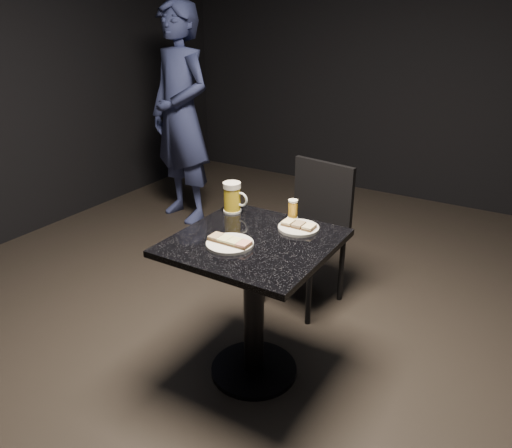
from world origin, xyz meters
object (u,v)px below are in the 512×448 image
Objects in this scene: patron at (181,116)px; chair at (311,226)px; table at (254,286)px; beer_tumbler at (293,209)px; plate_large at (230,244)px; plate_small at (298,228)px; beer_mug at (233,197)px.

patron reaches higher than chair.
beer_tumbler is (0.03, 0.32, 0.29)m from table.
plate_small is at bearing 60.16° from plate_large.
beer_tumbler is 0.58m from chair.
plate_large is at bearing -119.84° from plate_small.
table is at bearing -96.22° from beer_tumbler.
chair is at bearing 71.96° from beer_mug.
plate_small is 0.22× the size of chair.
patron is at bearing 144.08° from plate_small.
patron is 18.30× the size of beer_tumbler.
beer_tumbler is at bearing 129.25° from plate_small.
table is 0.80m from chair.
beer_mug is at bearing -164.62° from beer_tumbler.
chair is (-0.09, 0.80, -0.01)m from table.
table is at bearing -40.71° from beer_mug.
chair reaches higher than table.
patron is 1.82m from beer_mug.
patron is 2.05× the size of chair.
plate_large is 0.28m from table.
plate_large reaches higher than table.
beer_mug is at bearing -28.48° from patron.
patron is 1.71m from chair.
beer_tumbler is 0.11× the size of chair.
beer_mug is at bearing -108.04° from chair.
beer_tumbler is (0.09, 0.42, 0.04)m from plate_large.
chair is at bearing 91.68° from plate_large.
chair is (-0.21, 0.59, -0.26)m from plate_small.
patron is (-1.73, 1.26, 0.14)m from plate_small.
beer_tumbler is (-0.09, 0.11, 0.04)m from plate_small.
plate_small is 0.11× the size of patron.
table is at bearing -120.23° from plate_small.
plate_small is 0.26× the size of table.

